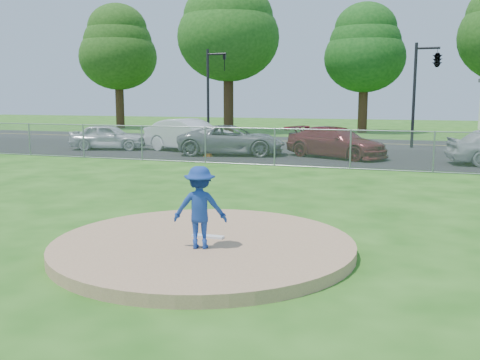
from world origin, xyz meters
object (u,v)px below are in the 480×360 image
object	(u,v)px
tree_far_left	(118,47)
traffic_signal_center	(435,61)
tree_left	(228,24)
pitcher	(200,207)
parked_car_darkred	(336,142)
traffic_cone	(208,148)
tree_center	(365,48)
parked_car_white	(190,135)
parked_car_silver	(109,137)
parked_car_gray	(232,140)
traffic_signal_left	(212,87)

from	to	relation	value
tree_far_left	traffic_signal_center	world-z (taller)	tree_far_left
tree_left	pitcher	distance (m)	34.17
tree_far_left	parked_car_darkred	xyz separation A→B (m)	(21.86, -17.22, -6.35)
pitcher	traffic_cone	size ratio (longest dim) A/B	1.76
tree_far_left	traffic_signal_center	bearing A→B (deg)	-22.96
tree_center	pitcher	distance (m)	34.92
tree_left	traffic_signal_center	world-z (taller)	tree_left
tree_far_left	pitcher	world-z (taller)	tree_far_left
pitcher	parked_car_white	world-z (taller)	parked_car_white
pitcher	parked_car_silver	distance (m)	20.24
pitcher	parked_car_white	bearing A→B (deg)	-80.72
parked_car_silver	parked_car_gray	bearing A→B (deg)	-108.64
traffic_signal_left	pitcher	bearing A→B (deg)	-68.38
tree_center	traffic_cone	distance (m)	21.15
tree_far_left	tree_center	world-z (taller)	tree_far_left
traffic_signal_left	traffic_signal_center	size ratio (longest dim) A/B	1.00
tree_left	parked_car_gray	xyz separation A→B (m)	(5.94, -15.63, -7.53)
traffic_signal_left	parked_car_darkred	distance (m)	10.96
traffic_signal_left	parked_car_darkred	xyz separation A→B (m)	(8.63, -6.22, -2.65)
traffic_signal_center	tree_center	bearing A→B (deg)	112.49
parked_car_silver	tree_left	bearing A→B (deg)	-20.03
traffic_cone	parked_car_gray	distance (m)	1.35
parked_car_white	parked_car_darkred	xyz separation A→B (m)	(7.48, -0.42, -0.12)
tree_center	parked_car_gray	size ratio (longest dim) A/B	1.94
tree_far_left	traffic_signal_left	bearing A→B (deg)	-39.73
tree_center	parked_car_gray	world-z (taller)	tree_center
tree_center	pitcher	size ratio (longest dim) A/B	7.03
traffic_signal_left	parked_car_darkred	bearing A→B (deg)	-35.79
tree_left	traffic_signal_center	distance (m)	17.84
traffic_signal_left	traffic_cone	size ratio (longest dim) A/B	7.02
pitcher	parked_car_gray	size ratio (longest dim) A/B	0.28
tree_far_left	traffic_cone	xyz separation A→B (m)	(16.16, -18.68, -6.65)
traffic_signal_center	parked_car_darkred	distance (m)	8.41
traffic_cone	traffic_signal_center	bearing A→B (deg)	38.03
tree_far_left	parked_car_white	size ratio (longest dim) A/B	2.17
parked_car_silver	parked_car_white	bearing A→B (deg)	-99.49
traffic_signal_center	traffic_cone	xyz separation A→B (m)	(-9.81, -7.68, -4.20)
traffic_cone	parked_car_darkred	bearing A→B (deg)	14.30
traffic_cone	parked_car_silver	distance (m)	6.37
tree_left	parked_car_silver	xyz separation A→B (m)	(-1.06, -15.31, -7.56)
traffic_signal_center	traffic_cone	world-z (taller)	traffic_signal_center
traffic_cone	parked_car_silver	world-z (taller)	parked_car_silver
tree_center	parked_car_white	world-z (taller)	tree_center
tree_far_left	tree_center	distance (m)	21.03
parked_car_darkred	tree_left	bearing A→B (deg)	59.46
tree_left	parked_car_darkred	size ratio (longest dim) A/B	2.60
tree_center	traffic_signal_left	xyz separation A→B (m)	(-7.76, -12.00, -3.11)
tree_far_left	traffic_cone	distance (m)	25.57
traffic_signal_left	parked_car_gray	size ratio (longest dim) A/B	1.10
parked_car_white	parked_car_gray	distance (m)	2.69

